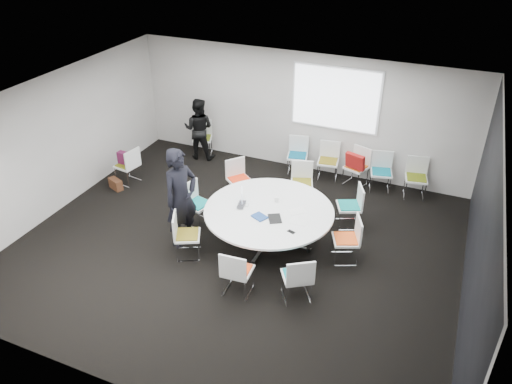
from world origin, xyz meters
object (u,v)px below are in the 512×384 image
at_px(chair_back_c, 356,174).
at_px(person_back, 199,129).
at_px(chair_ring_c, 301,190).
at_px(cup, 276,199).
at_px(chair_ring_f, 187,243).
at_px(maroon_bag, 126,158).
at_px(person_main, 181,198).
at_px(chair_ring_h, 297,285).
at_px(chair_spare_left, 129,172).
at_px(chair_back_a, 297,162).
at_px(chair_back_e, 415,185).
at_px(conference_table, 269,217).
at_px(chair_ring_e, 198,211).
at_px(chair_ring_b, 349,214).
at_px(chair_person_back, 203,144).
at_px(chair_ring_a, 346,247).
at_px(laptop, 244,205).
at_px(chair_ring_d, 240,187).
at_px(brown_bag, 116,184).
at_px(chair_ring_g, 237,279).
at_px(chair_back_b, 328,168).
at_px(chair_back_d, 380,179).

bearing_deg(chair_back_c, person_back, 21.73).
distance_m(chair_ring_c, cup, 1.42).
xyz_separation_m(chair_ring_c, chair_ring_f, (-1.31, -2.61, 0.00)).
bearing_deg(chair_ring_c, person_back, -37.59).
bearing_deg(cup, maroon_bag, 171.74).
bearing_deg(person_main, chair_ring_h, -84.28).
height_order(chair_spare_left, person_main, person_main).
distance_m(chair_back_a, chair_back_e, 2.72).
bearing_deg(chair_ring_h, conference_table, 95.73).
distance_m(chair_ring_e, chair_ring_h, 2.85).
distance_m(chair_ring_b, chair_person_back, 4.52).
relative_size(chair_back_a, person_main, 0.45).
distance_m(chair_ring_a, chair_ring_b, 1.13).
bearing_deg(chair_ring_a, chair_back_a, 10.53).
height_order(conference_table, laptop, laptop).
height_order(chair_ring_h, person_back, person_back).
distance_m(conference_table, chair_ring_d, 1.74).
bearing_deg(maroon_bag, brown_bag, -107.17).
height_order(chair_ring_g, maroon_bag, chair_ring_g).
distance_m(chair_back_b, person_back, 3.30).
relative_size(chair_back_b, chair_person_back, 1.00).
distance_m(conference_table, chair_back_a, 2.88).
bearing_deg(chair_back_d, chair_ring_f, 40.11).
relative_size(chair_spare_left, person_back, 0.57).
xyz_separation_m(laptop, maroon_bag, (-3.32, 0.93, -0.12)).
height_order(chair_ring_c, chair_back_b, same).
relative_size(chair_ring_h, chair_back_b, 1.00).
xyz_separation_m(laptop, cup, (0.51, 0.38, 0.03)).
xyz_separation_m(person_main, maroon_bag, (-2.33, 1.49, -0.35)).
bearing_deg(chair_ring_g, chair_person_back, 120.52).
bearing_deg(cup, chair_spare_left, 171.75).
relative_size(chair_back_c, laptop, 2.85).
bearing_deg(chair_ring_h, person_main, 132.78).
bearing_deg(chair_ring_e, person_back, -138.46).
xyz_separation_m(chair_ring_b, chair_ring_c, (-1.16, 0.51, 0.00)).
xyz_separation_m(chair_ring_d, chair_person_back, (-1.75, 1.59, 0.00)).
bearing_deg(chair_back_e, person_main, 31.23).
height_order(chair_ring_d, chair_back_a, same).
distance_m(chair_back_b, person_main, 3.96).
xyz_separation_m(cup, brown_bag, (-3.94, 0.20, -0.66)).
xyz_separation_m(chair_back_d, laptop, (-2.05, -2.85, 0.47)).
bearing_deg(maroon_bag, chair_ring_d, 8.09).
bearing_deg(laptop, chair_spare_left, 63.01).
height_order(laptop, cup, cup).
height_order(chair_ring_h, chair_back_b, same).
bearing_deg(chair_back_d, chair_back_b, -15.55).
relative_size(chair_ring_b, chair_ring_g, 1.00).
height_order(conference_table, chair_back_d, chair_back_d).
bearing_deg(maroon_bag, chair_back_b, 25.32).
height_order(chair_ring_c, chair_back_c, same).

